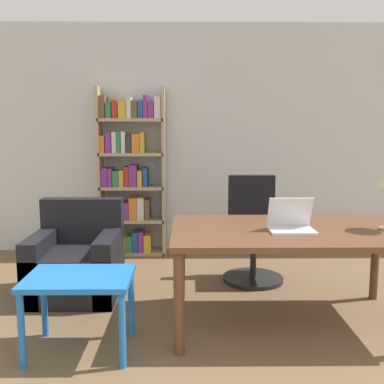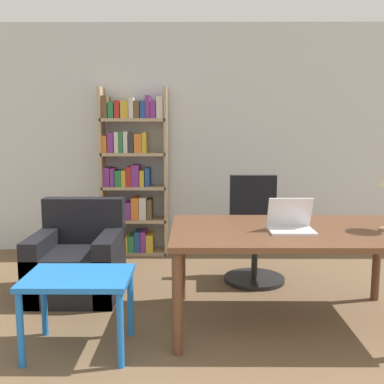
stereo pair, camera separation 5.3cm
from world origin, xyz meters
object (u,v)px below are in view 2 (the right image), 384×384
object	(u,v)px
side_table_blue	(78,286)
armchair	(78,263)
desk	(292,239)
laptop	(291,224)
office_chair	(254,235)
bookshelf	(131,176)

from	to	relation	value
side_table_blue	armchair	size ratio (longest dim) A/B	0.83
desk	laptop	size ratio (longest dim) A/B	5.59
office_chair	bookshelf	world-z (taller)	bookshelf
laptop	side_table_blue	distance (m)	1.56
laptop	bookshelf	bearing A→B (deg)	125.64
desk	bookshelf	bearing A→B (deg)	127.26
office_chair	armchair	xyz separation A→B (m)	(-1.64, -0.40, -0.16)
laptop	office_chair	world-z (taller)	office_chair
office_chair	bookshelf	size ratio (longest dim) A/B	0.52
laptop	armchair	size ratio (longest dim) A/B	0.39
side_table_blue	desk	bearing A→B (deg)	15.90
office_chair	bookshelf	xyz separation A→B (m)	(-1.33, 0.91, 0.49)
office_chair	side_table_blue	xyz separation A→B (m)	(-1.36, -1.46, 0.01)
armchair	laptop	bearing A→B (deg)	-21.89
armchair	bookshelf	xyz separation A→B (m)	(0.31, 1.31, 0.65)
desk	armchair	size ratio (longest dim) A/B	2.17
office_chair	armchair	bearing A→B (deg)	-166.38
desk	office_chair	bearing A→B (deg)	98.08
desk	bookshelf	xyz separation A→B (m)	(-1.47, 1.94, 0.26)
laptop	bookshelf	size ratio (longest dim) A/B	0.17
side_table_blue	armchair	bearing A→B (deg)	104.74
bookshelf	armchair	bearing A→B (deg)	-103.43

